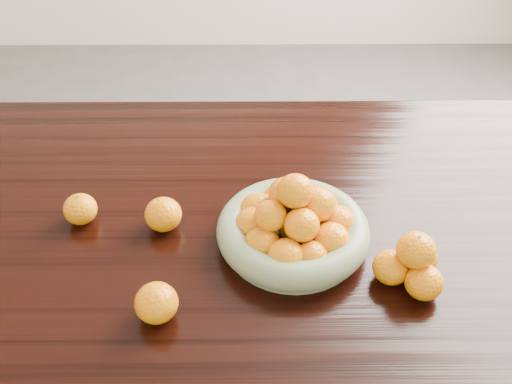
{
  "coord_description": "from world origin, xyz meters",
  "views": [
    {
      "loc": [
        0.03,
        -0.97,
        1.61
      ],
      "look_at": [
        0.04,
        -0.02,
        0.83
      ],
      "focal_mm": 40.0,
      "sensor_mm": 36.0,
      "label": 1
    }
  ],
  "objects_px": {
    "dining_table": "(239,242)",
    "fruit_bowl": "(294,226)",
    "orange_pyramid": "(413,264)",
    "loose_orange_0": "(80,209)"
  },
  "relations": [
    {
      "from": "dining_table",
      "to": "loose_orange_0",
      "type": "xyz_separation_m",
      "value": [
        -0.35,
        -0.02,
        0.12
      ]
    },
    {
      "from": "orange_pyramid",
      "to": "loose_orange_0",
      "type": "bearing_deg",
      "value": 165.21
    },
    {
      "from": "dining_table",
      "to": "orange_pyramid",
      "type": "bearing_deg",
      "value": -30.58
    },
    {
      "from": "orange_pyramid",
      "to": "loose_orange_0",
      "type": "relative_size",
      "value": 1.91
    },
    {
      "from": "orange_pyramid",
      "to": "loose_orange_0",
      "type": "xyz_separation_m",
      "value": [
        -0.69,
        0.18,
        -0.01
      ]
    },
    {
      "from": "dining_table",
      "to": "loose_orange_0",
      "type": "height_order",
      "value": "loose_orange_0"
    },
    {
      "from": "fruit_bowl",
      "to": "loose_orange_0",
      "type": "bearing_deg",
      "value": 171.08
    },
    {
      "from": "fruit_bowl",
      "to": "orange_pyramid",
      "type": "distance_m",
      "value": 0.25
    },
    {
      "from": "dining_table",
      "to": "fruit_bowl",
      "type": "bearing_deg",
      "value": -38.33
    },
    {
      "from": "fruit_bowl",
      "to": "loose_orange_0",
      "type": "height_order",
      "value": "fruit_bowl"
    }
  ]
}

